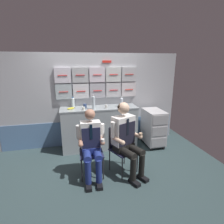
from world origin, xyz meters
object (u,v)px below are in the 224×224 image
object	(u,v)px
folding_chair_center	(120,144)
snack_banana	(71,108)
service_trolley	(153,127)
folding_chair_left	(91,146)
water_bottle_blue_cap	(121,102)
crew_member_left	(91,142)
paper_cup_tan	(106,106)
crew_member_center	(126,136)

from	to	relation	value
folding_chair_center	snack_banana	world-z (taller)	snack_banana
service_trolley	folding_chair_left	distance (m)	1.76
water_bottle_blue_cap	snack_banana	world-z (taller)	water_bottle_blue_cap
crew_member_left	water_bottle_blue_cap	bearing A→B (deg)	52.09
paper_cup_tan	water_bottle_blue_cap	bearing A→B (deg)	6.46
service_trolley	snack_banana	xyz separation A→B (m)	(-1.88, 0.14, 0.53)
service_trolley	water_bottle_blue_cap	bearing A→B (deg)	172.66
folding_chair_center	water_bottle_blue_cap	world-z (taller)	water_bottle_blue_cap
folding_chair_left	crew_member_left	world-z (taller)	crew_member_left
crew_member_left	folding_chair_center	xyz separation A→B (m)	(0.54, 0.13, -0.15)
paper_cup_tan	folding_chair_center	bearing A→B (deg)	-84.25
service_trolley	folding_chair_center	size ratio (longest dim) A/B	1.04
service_trolley	snack_banana	size ratio (longest dim) A/B	5.03
service_trolley	folding_chair_left	world-z (taller)	service_trolley
folding_chair_center	paper_cup_tan	size ratio (longest dim) A/B	11.26
service_trolley	crew_member_center	size ratio (longest dim) A/B	0.67
folding_chair_left	folding_chair_center	distance (m)	0.54
crew_member_center	paper_cup_tan	bearing A→B (deg)	98.53
crew_member_left	water_bottle_blue_cap	distance (m)	1.38
service_trolley	folding_chair_left	size ratio (longest dim) A/B	1.04
folding_chair_center	crew_member_center	size ratio (longest dim) A/B	0.64
folding_chair_left	paper_cup_tan	world-z (taller)	paper_cup_tan
crew_member_center	water_bottle_blue_cap	size ratio (longest dim) A/B	5.43
service_trolley	paper_cup_tan	distance (m)	1.25
snack_banana	crew_member_left	bearing A→B (deg)	-74.31
crew_member_left	folding_chair_center	bearing A→B (deg)	13.88
paper_cup_tan	folding_chair_left	bearing A→B (deg)	-118.29
folding_chair_left	paper_cup_tan	bearing A→B (deg)	61.71
service_trolley	crew_member_center	bearing A→B (deg)	-135.90
service_trolley	folding_chair_left	xyz separation A→B (m)	(-1.58, -0.77, 0.04)
water_bottle_blue_cap	crew_member_left	bearing A→B (deg)	-127.91
folding_chair_center	paper_cup_tan	bearing A→B (deg)	95.75
crew_member_left	snack_banana	size ratio (longest dim) A/B	7.03
folding_chair_left	crew_member_left	size ratio (longest dim) A/B	0.69
crew_member_left	paper_cup_tan	size ratio (longest dim) A/B	16.37
crew_member_center	snack_banana	size ratio (longest dim) A/B	7.55
folding_chair_center	snack_banana	bearing A→B (deg)	131.71
service_trolley	snack_banana	distance (m)	1.96
snack_banana	crew_member_center	bearing A→B (deg)	-50.20
folding_chair_center	paper_cup_tan	world-z (taller)	paper_cup_tan
folding_chair_left	paper_cup_tan	xyz separation A→B (m)	(0.45, 0.83, 0.50)
paper_cup_tan	service_trolley	bearing A→B (deg)	-3.01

